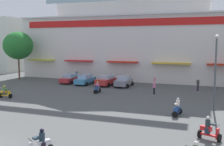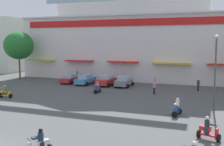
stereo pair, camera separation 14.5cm
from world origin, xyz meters
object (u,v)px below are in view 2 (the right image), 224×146
(plaza_tree_2, at_px, (19,46))
(scooter_rider_5, at_px, (39,145))
(scooter_rider_2, at_px, (6,93))
(parked_car_0, at_px, (71,78))
(scooter_rider_8, at_px, (97,88))
(parked_car_3, at_px, (124,81))
(parked_car_1, at_px, (86,79))
(scooter_rider_0, at_px, (208,130))
(pedestrian_2, at_px, (155,81))
(pedestrian_1, at_px, (77,75))
(parked_car_2, at_px, (107,80))
(streetlamp_near, at_px, (215,67))
(pedestrian_3, at_px, (154,87))
(scooter_rider_9, at_px, (177,109))
(pedestrian_0, at_px, (198,84))

(plaza_tree_2, distance_m, scooter_rider_5, 34.56)
(scooter_rider_2, bearing_deg, parked_car_0, 83.72)
(plaza_tree_2, height_order, scooter_rider_8, plaza_tree_2)
(parked_car_3, bearing_deg, parked_car_1, -179.22)
(scooter_rider_0, bearing_deg, parked_car_1, 134.00)
(pedestrian_2, bearing_deg, scooter_rider_8, -134.67)
(pedestrian_1, bearing_deg, parked_car_2, -28.01)
(scooter_rider_2, distance_m, streetlamp_near, 22.71)
(parked_car_0, xyz_separation_m, pedestrian_3, (14.12, -4.64, 0.17))
(scooter_rider_9, bearing_deg, plaza_tree_2, 152.66)
(pedestrian_3, bearing_deg, streetlamp_near, -42.85)
(parked_car_1, height_order, scooter_rider_0, scooter_rider_0)
(scooter_rider_2, relative_size, scooter_rider_8, 0.99)
(plaza_tree_2, relative_size, parked_car_1, 1.88)
(scooter_rider_0, height_order, pedestrian_1, pedestrian_1)
(scooter_rider_8, xyz_separation_m, scooter_rider_9, (10.73, -7.41, 0.02))
(plaza_tree_2, relative_size, pedestrian_1, 5.02)
(scooter_rider_8, bearing_deg, scooter_rider_2, -143.60)
(scooter_rider_0, height_order, scooter_rider_5, scooter_rider_0)
(scooter_rider_2, relative_size, scooter_rider_5, 0.95)
(plaza_tree_2, xyz_separation_m, scooter_rider_0, (31.08, -19.97, -5.10))
(scooter_rider_9, bearing_deg, parked_car_2, 131.40)
(pedestrian_1, bearing_deg, pedestrian_0, -10.45)
(parked_car_2, distance_m, scooter_rider_8, 6.07)
(scooter_rider_5, xyz_separation_m, streetlamp_near, (9.17, 14.02, 3.43))
(parked_car_2, relative_size, scooter_rider_2, 3.08)
(plaza_tree_2, xyz_separation_m, scooter_rider_9, (28.41, -14.69, -5.12))
(parked_car_1, relative_size, pedestrian_3, 2.74)
(scooter_rider_0, relative_size, pedestrian_3, 1.00)
(pedestrian_0, xyz_separation_m, pedestrian_2, (-5.73, 0.11, 0.07))
(plaza_tree_2, xyz_separation_m, pedestrian_3, (24.53, -5.60, -4.85))
(scooter_rider_8, relative_size, pedestrian_0, 0.94)
(parked_car_1, bearing_deg, pedestrian_1, 132.03)
(scooter_rider_8, distance_m, pedestrian_0, 13.18)
(scooter_rider_0, distance_m, scooter_rider_5, 10.71)
(parked_car_3, relative_size, pedestrian_1, 2.47)
(parked_car_0, relative_size, scooter_rider_5, 2.73)
(parked_car_1, height_order, scooter_rider_9, scooter_rider_9)
(pedestrian_0, bearing_deg, pedestrian_1, 169.55)
(plaza_tree_2, bearing_deg, pedestrian_3, -12.85)
(scooter_rider_2, xyz_separation_m, pedestrian_1, (0.81, 15.99, 0.31))
(pedestrian_0, height_order, pedestrian_2, pedestrian_2)
(parked_car_1, distance_m, parked_car_2, 3.41)
(pedestrian_3, bearing_deg, parked_car_2, 151.57)
(scooter_rider_8, distance_m, pedestrian_3, 7.05)
(plaza_tree_2, xyz_separation_m, parked_car_2, (16.62, -1.31, -4.96))
(pedestrian_0, height_order, pedestrian_1, pedestrian_1)
(scooter_rider_8, bearing_deg, parked_car_1, 127.55)
(pedestrian_3, xyz_separation_m, streetlamp_near, (6.86, -6.36, 3.18))
(scooter_rider_0, bearing_deg, pedestrian_3, 114.51)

